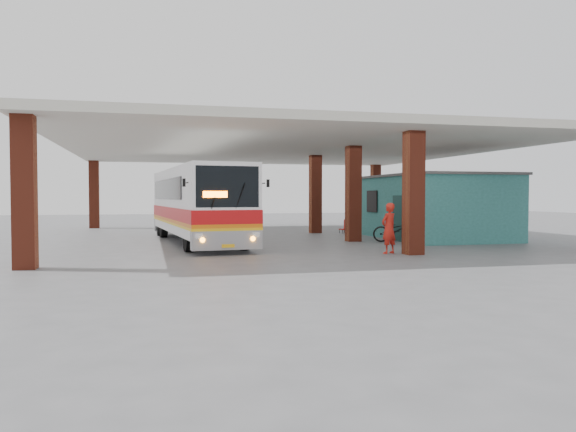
{
  "coord_description": "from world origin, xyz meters",
  "views": [
    {
      "loc": [
        -6.11,
        -21.17,
        2.07
      ],
      "look_at": [
        -0.83,
        0.0,
        1.29
      ],
      "focal_mm": 35.0,
      "sensor_mm": 36.0,
      "label": 1
    }
  ],
  "objects_px": {
    "motorcycle": "(397,230)",
    "pedestrian": "(389,228)",
    "coach_bus": "(197,204)",
    "red_chair": "(345,227)"
  },
  "relations": [
    {
      "from": "motorcycle",
      "to": "pedestrian",
      "type": "distance_m",
      "value": 5.16
    },
    {
      "from": "coach_bus",
      "to": "motorcycle",
      "type": "xyz_separation_m",
      "value": [
        8.7,
        -2.01,
        -1.18
      ]
    },
    {
      "from": "pedestrian",
      "to": "coach_bus",
      "type": "bearing_deg",
      "value": -71.77
    },
    {
      "from": "motorcycle",
      "to": "pedestrian",
      "type": "bearing_deg",
      "value": 173.92
    },
    {
      "from": "coach_bus",
      "to": "motorcycle",
      "type": "height_order",
      "value": "coach_bus"
    },
    {
      "from": "coach_bus",
      "to": "pedestrian",
      "type": "relative_size",
      "value": 6.66
    },
    {
      "from": "pedestrian",
      "to": "red_chair",
      "type": "height_order",
      "value": "pedestrian"
    },
    {
      "from": "coach_bus",
      "to": "red_chair",
      "type": "relative_size",
      "value": 15.93
    },
    {
      "from": "red_chair",
      "to": "motorcycle",
      "type": "bearing_deg",
      "value": -101.76
    },
    {
      "from": "motorcycle",
      "to": "red_chair",
      "type": "xyz_separation_m",
      "value": [
        -0.16,
        6.4,
        -0.2
      ]
    }
  ]
}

